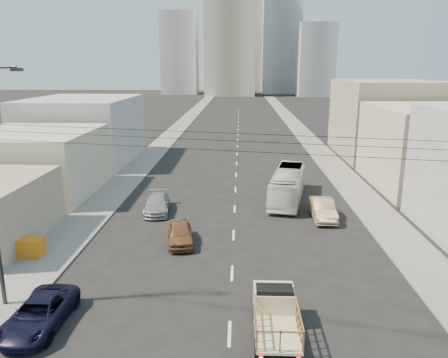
# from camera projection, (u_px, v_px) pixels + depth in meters

# --- Properties ---
(sidewalk_left) EXTENTS (3.50, 180.00, 0.12)m
(sidewalk_left) POSITION_uv_depth(u_px,v_px,m) (179.00, 128.00, 86.11)
(sidewalk_left) COLOR slate
(sidewalk_left) RESTS_ON ground
(sidewalk_right) EXTENTS (3.50, 180.00, 0.12)m
(sidewalk_right) POSITION_uv_depth(u_px,v_px,m) (298.00, 128.00, 85.27)
(sidewalk_right) COLOR slate
(sidewalk_right) RESTS_ON ground
(lane_dashes) EXTENTS (0.15, 104.00, 0.01)m
(lane_dashes) POSITION_uv_depth(u_px,v_px,m) (237.00, 143.00, 69.26)
(lane_dashes) COLOR silver
(lane_dashes) RESTS_ON ground
(flatbed_pickup) EXTENTS (1.95, 4.41, 1.90)m
(flatbed_pickup) POSITION_uv_depth(u_px,v_px,m) (275.00, 313.00, 19.61)
(flatbed_pickup) COLOR #C9B487
(flatbed_pickup) RESTS_ON ground
(navy_pickup) EXTENTS (2.40, 4.99, 1.37)m
(navy_pickup) POSITION_uv_depth(u_px,v_px,m) (39.00, 313.00, 20.31)
(navy_pickup) COLOR black
(navy_pickup) RESTS_ON ground
(city_bus) EXTENTS (4.42, 10.61, 2.88)m
(city_bus) POSITION_uv_depth(u_px,v_px,m) (288.00, 184.00, 39.56)
(city_bus) COLOR silver
(city_bus) RESTS_ON ground
(sedan_brown) EXTENTS (2.38, 4.46, 1.44)m
(sedan_brown) POSITION_uv_depth(u_px,v_px,m) (180.00, 233.00, 29.92)
(sedan_brown) COLOR brown
(sedan_brown) RESTS_ON ground
(sedan_tan) EXTENTS (1.71, 4.81, 1.58)m
(sedan_tan) POSITION_uv_depth(u_px,v_px,m) (323.00, 209.00, 34.79)
(sedan_tan) COLOR #997E59
(sedan_tan) RESTS_ON ground
(sedan_grey) EXTENTS (2.49, 5.07, 1.42)m
(sedan_grey) POSITION_uv_depth(u_px,v_px,m) (157.00, 204.00, 36.37)
(sedan_grey) COLOR gray
(sedan_grey) RESTS_ON ground
(overhead_wires) EXTENTS (23.01, 5.02, 0.72)m
(overhead_wires) POSITION_uv_depth(u_px,v_px,m) (230.00, 142.00, 17.19)
(overhead_wires) COLOR black
(overhead_wires) RESTS_ON ground
(crate_stack) EXTENTS (1.80, 1.20, 1.14)m
(crate_stack) POSITION_uv_depth(u_px,v_px,m) (28.00, 247.00, 27.72)
(crate_stack) COLOR orange
(crate_stack) RESTS_ON sidewalk_left
(bldg_right_mid) EXTENTS (11.00, 14.00, 8.00)m
(bldg_right_mid) POSITION_uv_depth(u_px,v_px,m) (432.00, 147.00, 43.37)
(bldg_right_mid) COLOR #BBB497
(bldg_right_mid) RESTS_ON ground
(bldg_right_far) EXTENTS (12.00, 16.00, 10.00)m
(bldg_right_far) POSITION_uv_depth(u_px,v_px,m) (386.00, 119.00, 58.58)
(bldg_right_far) COLOR gray
(bldg_right_far) RESTS_ON ground
(bldg_left_mid) EXTENTS (11.00, 12.00, 6.00)m
(bldg_left_mid) POSITION_uv_depth(u_px,v_px,m) (34.00, 163.00, 41.14)
(bldg_left_mid) COLOR #BBB497
(bldg_left_mid) RESTS_ON ground
(bldg_left_far) EXTENTS (12.00, 16.00, 8.00)m
(bldg_left_far) POSITION_uv_depth(u_px,v_px,m) (84.00, 130.00, 55.42)
(bldg_left_far) COLOR gray
(bldg_left_far) RESTS_ON ground
(high_rise_tower) EXTENTS (20.00, 20.00, 60.00)m
(high_rise_tower) POSITION_uv_depth(u_px,v_px,m) (230.00, 19.00, 175.04)
(high_rise_tower) COLOR gray
(high_rise_tower) RESTS_ON ground
(midrise_ne) EXTENTS (16.00, 16.00, 40.00)m
(midrise_ne) POSITION_uv_depth(u_px,v_px,m) (281.00, 47.00, 191.27)
(midrise_ne) COLOR #919399
(midrise_ne) RESTS_ON ground
(midrise_nw) EXTENTS (15.00, 15.00, 34.00)m
(midrise_nw) POSITION_uv_depth(u_px,v_px,m) (180.00, 54.00, 188.77)
(midrise_nw) COLOR #919399
(midrise_nw) RESTS_ON ground
(midrise_back) EXTENTS (18.00, 18.00, 44.00)m
(midrise_back) POSITION_uv_depth(u_px,v_px,m) (253.00, 44.00, 205.71)
(midrise_back) COLOR gray
(midrise_back) RESTS_ON ground
(midrise_east) EXTENTS (14.00, 14.00, 28.00)m
(midrise_east) POSITION_uv_depth(u_px,v_px,m) (315.00, 60.00, 173.00)
(midrise_east) COLOR #919399
(midrise_east) RESTS_ON ground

